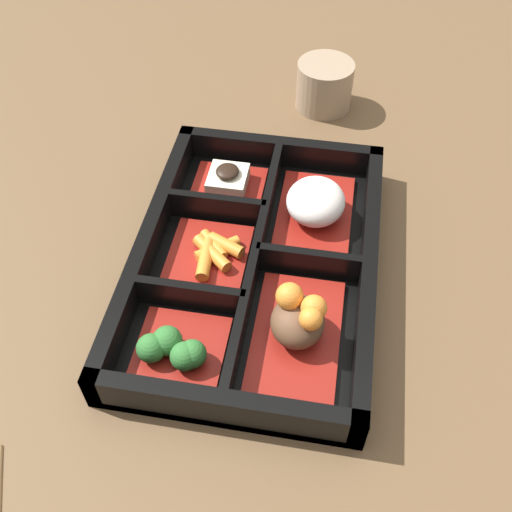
{
  "coord_description": "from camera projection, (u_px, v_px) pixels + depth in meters",
  "views": [
    {
      "loc": [
        0.36,
        0.06,
        0.45
      ],
      "look_at": [
        0.0,
        0.0,
        0.03
      ],
      "focal_mm": 42.0,
      "sensor_mm": 36.0,
      "label": 1
    }
  ],
  "objects": [
    {
      "name": "ground_plane",
      "position": [
        256.0,
        273.0,
        0.58
      ],
      "size": [
        3.0,
        3.0,
        0.0
      ],
      "primitive_type": "plane",
      "color": "brown"
    },
    {
      "name": "bento_base",
      "position": [
        256.0,
        269.0,
        0.58
      ],
      "size": [
        0.32,
        0.22,
        0.01
      ],
      "color": "black",
      "rests_on": "ground_plane"
    },
    {
      "name": "bento_rim",
      "position": [
        254.0,
        259.0,
        0.57
      ],
      "size": [
        0.32,
        0.22,
        0.04
      ],
      "color": "black",
      "rests_on": "ground_plane"
    },
    {
      "name": "bowl_rice",
      "position": [
        315.0,
        205.0,
        0.6
      ],
      "size": [
        0.13,
        0.08,
        0.04
      ],
      "color": "maroon",
      "rests_on": "bento_base"
    },
    {
      "name": "bowl_stew",
      "position": [
        298.0,
        323.0,
        0.51
      ],
      "size": [
        0.13,
        0.08,
        0.06
      ],
      "color": "maroon",
      "rests_on": "bento_base"
    },
    {
      "name": "bowl_tofu",
      "position": [
        228.0,
        183.0,
        0.64
      ],
      "size": [
        0.07,
        0.08,
        0.03
      ],
      "color": "maroon",
      "rests_on": "bento_base"
    },
    {
      "name": "bowl_carrots",
      "position": [
        210.0,
        255.0,
        0.57
      ],
      "size": [
        0.09,
        0.08,
        0.02
      ],
      "color": "maroon",
      "rests_on": "bento_base"
    },
    {
      "name": "bowl_greens",
      "position": [
        176.0,
        349.0,
        0.5
      ],
      "size": [
        0.07,
        0.08,
        0.03
      ],
      "color": "maroon",
      "rests_on": "bento_base"
    },
    {
      "name": "tea_cup",
      "position": [
        324.0,
        84.0,
        0.74
      ],
      "size": [
        0.07,
        0.07,
        0.06
      ],
      "color": "gray",
      "rests_on": "ground_plane"
    }
  ]
}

